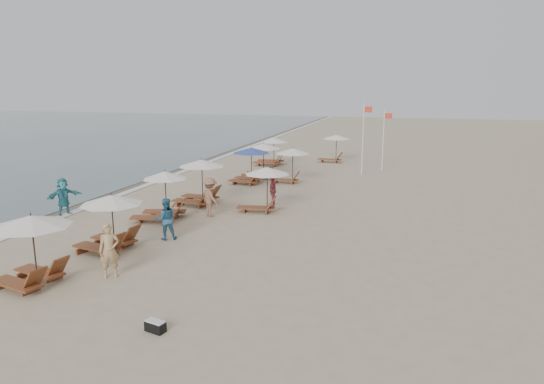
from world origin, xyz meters
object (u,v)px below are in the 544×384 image
(lounger_station_5, at_px, (260,160))
(waterline_walker, at_px, (63,197))
(inland_station_1, at_px, (290,160))
(beachgoer_near, at_px, (109,251))
(inland_station_0, at_px, (263,184))
(lounger_station_2, at_px, (161,198))
(lounger_station_3, at_px, (198,182))
(inland_station_2, at_px, (334,145))
(lounger_station_0, at_px, (29,247))
(beachgoer_mid_b, at_px, (210,197))
(beachgoer_far_a, at_px, (273,190))
(flag_pole_near, at_px, (363,136))
(duffel_bag, at_px, (155,326))
(beachgoer_mid_a, at_px, (166,219))
(lounger_station_1, at_px, (108,222))
(lounger_station_4, at_px, (248,164))
(lounger_station_6, at_px, (271,152))

(lounger_station_5, distance_m, waterline_walker, 13.50)
(inland_station_1, bearing_deg, beachgoer_near, -96.04)
(inland_station_0, height_order, inland_station_1, same)
(lounger_station_2, bearing_deg, lounger_station_5, 84.12)
(lounger_station_3, height_order, inland_station_2, lounger_station_3)
(lounger_station_0, distance_m, waterline_walker, 8.90)
(inland_station_2, relative_size, beachgoer_mid_b, 1.39)
(beachgoer_far_a, distance_m, flag_pole_near, 11.03)
(waterline_walker, xyz_separation_m, flag_pole_near, (12.66, 14.94, 1.81))
(duffel_bag, bearing_deg, inland_station_1, 94.17)
(beachgoer_near, distance_m, beachgoer_mid_a, 4.15)
(beachgoer_mid_a, xyz_separation_m, flag_pole_near, (6.09, 17.01, 1.86))
(lounger_station_1, bearing_deg, beachgoer_near, -55.09)
(beachgoer_mid_a, height_order, beachgoer_far_a, beachgoer_mid_a)
(lounger_station_4, height_order, inland_station_2, lounger_station_4)
(beachgoer_mid_a, xyz_separation_m, waterline_walker, (-6.57, 2.07, 0.05))
(inland_station_1, xyz_separation_m, beachgoer_near, (-1.79, -16.88, -0.58))
(waterline_walker, height_order, duffel_bag, waterline_walker)
(beachgoer_near, bearing_deg, lounger_station_2, 69.80)
(inland_station_1, height_order, beachgoer_far_a, inland_station_1)
(lounger_station_0, bearing_deg, duffel_bag, -16.93)
(lounger_station_6, distance_m, inland_station_2, 5.31)
(lounger_station_4, distance_m, beachgoer_far_a, 5.98)
(lounger_station_3, xyz_separation_m, flag_pole_near, (7.35, 11.14, 1.52))
(beachgoer_far_a, xyz_separation_m, waterline_walker, (-9.13, -4.67, 0.10))
(lounger_station_0, distance_m, beachgoer_mid_b, 9.44)
(lounger_station_3, distance_m, inland_station_1, 7.60)
(lounger_station_1, height_order, waterline_walker, lounger_station_1)
(lounger_station_4, relative_size, flag_pole_near, 0.52)
(lounger_station_5, xyz_separation_m, inland_station_0, (2.89, -8.79, 0.24))
(lounger_station_2, distance_m, flag_pole_near, 16.46)
(inland_station_1, height_order, inland_station_2, same)
(lounger_station_6, bearing_deg, lounger_station_3, -90.12)
(lounger_station_2, xyz_separation_m, inland_station_0, (4.08, 2.75, 0.38))
(beachgoer_mid_a, bearing_deg, lounger_station_0, 43.06)
(lounger_station_0, xyz_separation_m, lounger_station_6, (0.55, 24.66, -0.25))
(inland_station_0, distance_m, flag_pole_near, 12.32)
(waterline_walker, bearing_deg, inland_station_2, 1.22)
(inland_station_0, bearing_deg, duffel_bag, -85.63)
(lounger_station_1, height_order, lounger_station_6, lounger_station_1)
(lounger_station_1, bearing_deg, lounger_station_4, 86.12)
(lounger_station_3, relative_size, inland_station_0, 1.04)
(beachgoer_far_a, relative_size, duffel_bag, 2.78)
(lounger_station_1, distance_m, lounger_station_2, 4.39)
(lounger_station_1, height_order, inland_station_2, inland_station_2)
(lounger_station_5, height_order, beachgoer_near, lounger_station_5)
(duffel_bag, bearing_deg, lounger_station_1, 133.11)
(inland_station_2, bearing_deg, beachgoer_near, -96.70)
(inland_station_2, height_order, beachgoer_mid_b, inland_station_2)
(lounger_station_0, distance_m, inland_station_0, 11.54)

